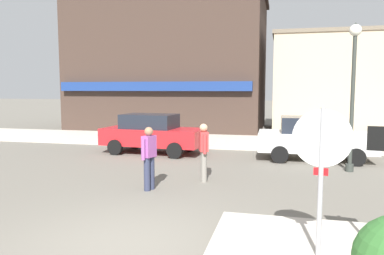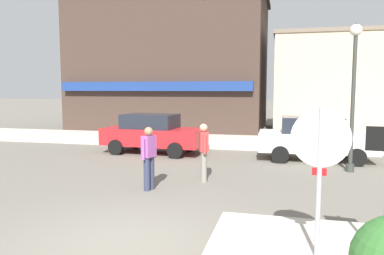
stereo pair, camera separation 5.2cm
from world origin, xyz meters
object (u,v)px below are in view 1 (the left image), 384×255
(parked_car_second, at_px, (314,138))
(pedestrian_crossing_far, at_px, (149,156))
(pedestrian_crossing_near, at_px, (204,150))
(stop_sign, at_px, (321,163))
(parked_car_nearest, at_px, (152,133))
(lamp_post, at_px, (353,76))

(parked_car_second, distance_m, pedestrian_crossing_far, 6.81)
(pedestrian_crossing_near, relative_size, pedestrian_crossing_far, 1.00)
(parked_car_second, distance_m, pedestrian_crossing_near, 5.14)
(parked_car_second, bearing_deg, pedestrian_crossing_near, -128.83)
(stop_sign, xyz_separation_m, pedestrian_crossing_far, (-3.79, 3.30, -0.65))
(stop_sign, distance_m, pedestrian_crossing_near, 5.26)
(stop_sign, bearing_deg, parked_car_nearest, 123.10)
(stop_sign, distance_m, parked_car_nearest, 10.23)
(parked_car_nearest, bearing_deg, parked_car_second, -0.33)
(parked_car_second, bearing_deg, parked_car_nearest, 179.67)
(lamp_post, distance_m, pedestrian_crossing_near, 5.18)
(parked_car_nearest, relative_size, parked_car_second, 1.02)
(stop_sign, height_order, pedestrian_crossing_near, stop_sign)
(parked_car_second, bearing_deg, pedestrian_crossing_far, -130.04)
(stop_sign, relative_size, pedestrian_crossing_near, 1.43)
(lamp_post, xyz_separation_m, parked_car_second, (-0.94, 1.74, -2.15))
(parked_car_nearest, bearing_deg, pedestrian_crossing_near, -54.02)
(pedestrian_crossing_near, bearing_deg, lamp_post, 28.56)
(stop_sign, xyz_separation_m, lamp_post, (1.53, 6.77, 1.44))
(pedestrian_crossing_far, bearing_deg, pedestrian_crossing_near, 46.23)
(stop_sign, relative_size, lamp_post, 0.51)
(parked_car_second, xyz_separation_m, pedestrian_crossing_far, (-4.38, -5.21, 0.06))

